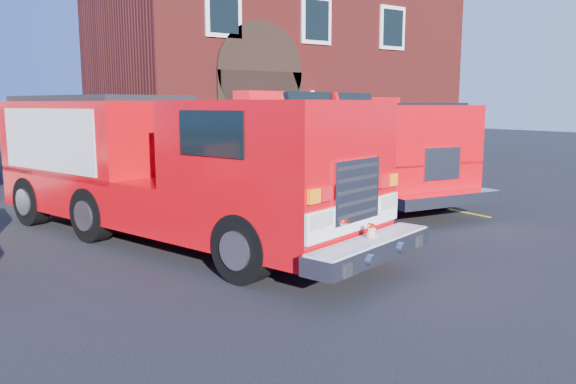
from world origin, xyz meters
TOP-DOWN VIEW (x-y plane):
  - ground at (0.00, 0.00)m, footprint 100.00×100.00m
  - parking_stripe_near at (6.50, 1.00)m, footprint 0.12×3.00m
  - parking_stripe_mid at (6.50, 4.00)m, footprint 0.12×3.00m
  - parking_stripe_far at (6.50, 7.00)m, footprint 0.12×3.00m
  - fire_station at (8.99, 13.98)m, footprint 15.20×10.20m
  - fire_engine at (-1.04, 1.81)m, footprint 5.49×10.14m
  - secondary_truck at (5.43, 4.24)m, footprint 3.72×9.46m

SIDE VIEW (x-z plane):
  - ground at x=0.00m, z-range 0.00..0.00m
  - parking_stripe_near at x=6.50m, z-range 0.00..0.01m
  - parking_stripe_mid at x=6.50m, z-range 0.00..0.01m
  - parking_stripe_far at x=6.50m, z-range 0.00..0.01m
  - fire_engine at x=-1.04m, z-range 0.05..3.07m
  - secondary_truck at x=5.43m, z-range 0.13..3.13m
  - fire_station at x=8.99m, z-range 0.03..8.48m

